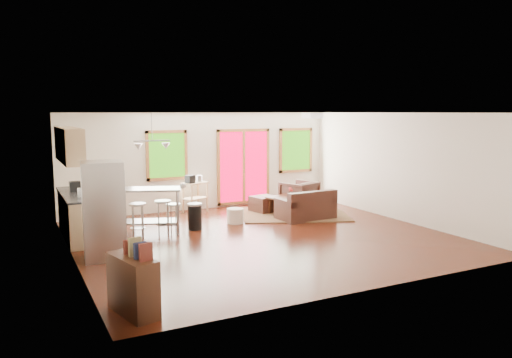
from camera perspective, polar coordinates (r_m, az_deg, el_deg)
name	(u,v)px	position (r m, az deg, el deg)	size (l,w,h in m)	color
floor	(262,238)	(10.57, 0.73, -6.71)	(7.50, 7.00, 0.02)	#351208
ceiling	(263,112)	(10.24, 0.76, 7.64)	(7.50, 7.00, 0.02)	white
back_wall	(203,161)	(13.52, -6.12, 2.04)	(7.50, 0.02, 2.60)	silver
left_wall	(70,188)	(9.24, -20.44, -1.01)	(0.02, 7.00, 2.60)	silver
right_wall	(401,167)	(12.50, 16.24, 1.32)	(0.02, 7.00, 2.60)	silver
front_wall	(374,204)	(7.43, 13.32, -2.75)	(7.50, 0.02, 2.60)	silver
window_left	(167,155)	(13.14, -10.14, 2.68)	(1.10, 0.05, 1.30)	#22570B
french_doors	(244,167)	(13.96, -1.42, 1.44)	(1.60, 0.05, 2.10)	#B30026
window_right	(296,150)	(14.72, 4.58, 3.30)	(1.10, 0.05, 1.30)	#22570B
rug	(294,214)	(12.89, 4.35, -4.00)	(2.64, 2.03, 0.03)	#486037
loveseat	(306,208)	(12.29, 5.79, -3.29)	(1.40, 0.84, 0.73)	#321A13
coffee_table	(289,198)	(13.01, 3.76, -2.22)	(1.28, 1.01, 0.45)	#351C0F
armchair	(299,194)	(13.54, 4.93, -1.69)	(0.82, 0.77, 0.84)	#321A13
ottoman	(264,204)	(13.15, 0.97, -2.88)	(0.62, 0.62, 0.41)	#321A13
pouf	(235,216)	(11.85, -2.39, -4.23)	(0.40, 0.40, 0.35)	#F0E6D0
vase	(291,195)	(12.64, 3.99, -1.89)	(0.21, 0.22, 0.33)	silver
book	(304,192)	(12.98, 5.49, -1.47)	(0.24, 0.03, 0.32)	maroon
cabinets	(76,194)	(10.99, -19.92, -1.62)	(0.64, 2.24, 2.30)	tan
refrigerator	(104,210)	(9.30, -16.99, -3.44)	(0.78, 0.75, 1.75)	#B7BABC
island	(145,202)	(11.03, -12.62, -2.63)	(1.68, 1.13, 0.99)	#B7BABC
cup	(183,186)	(11.04, -8.36, -0.74)	(0.13, 0.10, 0.13)	white
bar_stool_a	(138,212)	(10.60, -13.38, -3.74)	(0.39, 0.39, 0.75)	#B7BABC
bar_stool_b	(163,209)	(10.85, -10.58, -3.42)	(0.43, 0.43, 0.74)	#B7BABC
bar_stool_c	(173,211)	(10.93, -9.43, -3.66)	(0.33, 0.33, 0.65)	#B7BABC
trash_can	(195,216)	(11.26, -7.01, -4.25)	(0.34, 0.34, 0.59)	black
kitchen_cart	(194,187)	(13.10, -7.07, -0.87)	(0.77, 0.65, 1.00)	tan
bookshelf	(133,284)	(6.80, -13.87, -11.58)	(0.54, 0.92, 1.01)	#351C0F
ceiling_flush	(313,116)	(11.57, 6.48, 7.20)	(0.35, 0.35, 0.12)	white
pendant_light	(152,146)	(10.98, -11.77, 3.76)	(0.80, 0.18, 0.79)	gray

